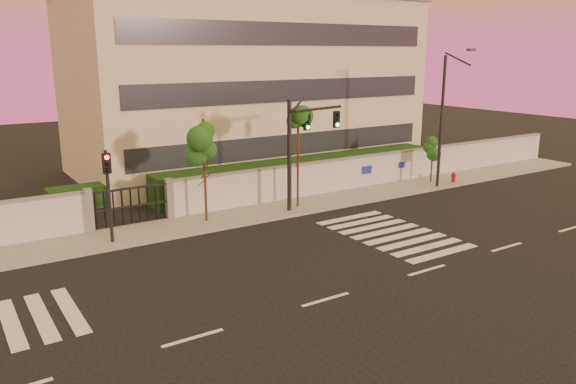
# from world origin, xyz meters

# --- Properties ---
(ground) EXTENTS (120.00, 120.00, 0.00)m
(ground) POSITION_xyz_m (0.00, 0.00, 0.00)
(ground) COLOR black
(ground) RESTS_ON ground
(sidewalk) EXTENTS (60.00, 3.00, 0.15)m
(sidewalk) POSITION_xyz_m (0.00, 10.50, 0.07)
(sidewalk) COLOR gray
(sidewalk) RESTS_ON ground
(perimeter_wall) EXTENTS (60.00, 0.36, 2.20)m
(perimeter_wall) POSITION_xyz_m (0.10, 12.00, 1.07)
(perimeter_wall) COLOR #B9BCC1
(perimeter_wall) RESTS_ON ground
(hedge_row) EXTENTS (41.00, 4.25, 1.80)m
(hedge_row) POSITION_xyz_m (1.17, 14.74, 0.82)
(hedge_row) COLOR #0F3512
(hedge_row) RESTS_ON ground
(institutional_building) EXTENTS (24.40, 12.40, 12.25)m
(institutional_building) POSITION_xyz_m (9.00, 21.99, 6.16)
(institutional_building) COLOR beige
(institutional_building) RESTS_ON ground
(road_markings) EXTENTS (57.00, 7.62, 0.02)m
(road_markings) POSITION_xyz_m (-1.58, 3.76, 0.01)
(road_markings) COLOR silver
(road_markings) RESTS_ON ground
(street_tree_d) EXTENTS (1.60, 1.27, 5.27)m
(street_tree_d) POSITION_xyz_m (0.34, 10.50, 3.88)
(street_tree_d) COLOR #382314
(street_tree_d) RESTS_ON ground
(street_tree_e) EXTENTS (1.55, 1.23, 5.81)m
(street_tree_e) POSITION_xyz_m (5.74, 10.29, 4.27)
(street_tree_e) COLOR #382314
(street_tree_e) RESTS_ON ground
(street_tree_f) EXTENTS (1.32, 1.05, 3.78)m
(street_tree_f) POSITION_xyz_m (16.38, 10.51, 2.78)
(street_tree_f) COLOR #382314
(street_tree_f) RESTS_ON ground
(traffic_signal_main) EXTENTS (3.80, 1.02, 6.06)m
(traffic_signal_main) POSITION_xyz_m (5.63, 9.81, 3.83)
(traffic_signal_main) COLOR black
(traffic_signal_main) RESTS_ON ground
(traffic_signal_secondary) EXTENTS (0.33, 0.33, 4.30)m
(traffic_signal_secondary) POSITION_xyz_m (-4.59, 9.81, 2.73)
(traffic_signal_secondary) COLOR black
(traffic_signal_secondary) RESTS_ON ground
(streetlight_east) EXTENTS (0.51, 2.07, 8.61)m
(streetlight_east) POSITION_xyz_m (15.79, 9.23, 4.65)
(streetlight_east) COLOR black
(streetlight_east) RESTS_ON ground
(fire_hydrant) EXTENTS (0.31, 0.31, 0.82)m
(fire_hydrant) POSITION_xyz_m (17.52, 9.62, 0.41)
(fire_hydrant) COLOR #AD0B19
(fire_hydrant) RESTS_ON ground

